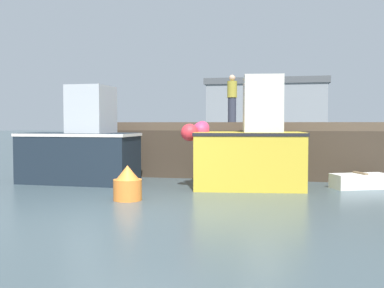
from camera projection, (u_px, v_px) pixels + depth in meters
ground at (135, 213)px, 8.39m from camera, size 120.00×160.00×0.10m
pier at (248, 131)px, 15.87m from camera, size 10.33×7.23×1.69m
fishing_boat_near_left at (81, 148)px, 12.28m from camera, size 3.23×1.52×2.69m
fishing_boat_near_right at (250, 147)px, 11.24m from camera, size 3.12×1.90×2.84m
rowboat at (360, 181)px, 11.27m from camera, size 1.56×1.13×0.41m
dockworker at (232, 99)px, 15.39m from camera, size 0.34×0.34×1.65m
warehouse at (267, 111)px, 36.67m from camera, size 9.72×5.13×5.23m
mooring_buoy_foreground at (128, 185)px, 9.53m from camera, size 0.61×0.61×0.76m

